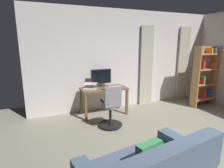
% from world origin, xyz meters
% --- Properties ---
extents(ground_plane, '(7.56, 7.56, 0.00)m').
position_xyz_m(ground_plane, '(0.00, 0.00, 0.00)').
color(ground_plane, gray).
extents(back_room_partition, '(5.81, 0.10, 2.85)m').
position_xyz_m(back_room_partition, '(0.00, -2.78, 1.43)').
color(back_room_partition, silver).
rests_on(back_room_partition, ground).
extents(curtain_left_panel, '(0.42, 0.06, 2.44)m').
position_xyz_m(curtain_left_panel, '(-2.05, -2.67, 1.22)').
color(curtain_left_panel, '#B8B4A0').
rests_on(curtain_left_panel, ground).
extents(curtain_right_panel, '(0.43, 0.06, 2.44)m').
position_xyz_m(curtain_right_panel, '(-0.60, -2.67, 1.22)').
color(curtain_right_panel, '#B8B4A0').
rests_on(curtain_right_panel, ground).
extents(desk, '(1.22, 0.60, 0.74)m').
position_xyz_m(desk, '(0.93, -2.33, 0.63)').
color(desk, brown).
rests_on(desk, ground).
extents(office_chair, '(0.56, 0.56, 1.00)m').
position_xyz_m(office_chair, '(1.06, -1.48, 0.46)').
color(office_chair, black).
rests_on(office_chair, ground).
extents(computer_monitor, '(0.58, 0.18, 0.48)m').
position_xyz_m(computer_monitor, '(0.94, -2.52, 1.01)').
color(computer_monitor, '#333338').
rests_on(computer_monitor, desk).
extents(computer_keyboard, '(0.37, 0.14, 0.02)m').
position_xyz_m(computer_keyboard, '(0.63, -2.27, 0.75)').
color(computer_keyboard, silver).
rests_on(computer_keyboard, desk).
extents(laptop, '(0.45, 0.44, 0.14)m').
position_xyz_m(laptop, '(1.30, -2.35, 0.79)').
color(laptop, silver).
rests_on(laptop, desk).
extents(cell_phone_face_up, '(0.07, 0.15, 0.01)m').
position_xyz_m(cell_phone_face_up, '(1.02, -2.15, 0.75)').
color(cell_phone_face_up, '#232328').
rests_on(cell_phone_face_up, desk).
extents(mug_coffee, '(0.13, 0.08, 0.11)m').
position_xyz_m(mug_coffee, '(1.17, -2.53, 0.80)').
color(mug_coffee, white).
rests_on(mug_coffee, desk).
extents(bookshelf, '(0.84, 0.30, 1.83)m').
position_xyz_m(bookshelf, '(-2.17, -1.89, 0.92)').
color(bookshelf, '#B27F4D').
rests_on(bookshelf, ground).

